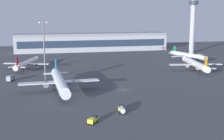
{
  "coord_description": "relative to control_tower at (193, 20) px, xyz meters",
  "views": [
    {
      "loc": [
        -35.72,
        -133.75,
        35.3
      ],
      "look_at": [
        0.88,
        28.82,
        4.0
      ],
      "focal_mm": 49.3,
      "sensor_mm": 36.0,
      "label": 1
    }
  ],
  "objects": [
    {
      "name": "airplane_terminal_side",
      "position": [
        -35.19,
        -74.51,
        -24.49
      ],
      "size": [
        32.62,
        41.75,
        10.73
      ],
      "rotation": [
        0.0,
        0.0,
        -0.15
      ],
      "color": "white",
      "rests_on": "ground"
    },
    {
      "name": "airplane_taxiway_distant",
      "position": [
        -20.44,
        -34.27,
        -25.01
      ],
      "size": [
        28.0,
        35.63,
        9.35
      ],
      "rotation": [
        0.0,
        0.0,
        3.44
      ],
      "color": "white",
      "rests_on": "ground"
    },
    {
      "name": "baggage_tractor",
      "position": [
        -111.39,
        -151.24,
        -27.36
      ],
      "size": [
        3.97,
        4.52,
        2.25
      ],
      "rotation": [
        0.0,
        0.0,
        5.68
      ],
      "color": "yellow",
      "rests_on": "ground"
    },
    {
      "name": "fuel_truck",
      "position": [
        -99.44,
        -142.57,
        -27.18
      ],
      "size": [
        3.21,
        6.55,
        2.35
      ],
      "rotation": [
        0.0,
        0.0,
        6.13
      ],
      "color": "yellow",
      "rests_on": "ground"
    },
    {
      "name": "ground_plane",
      "position": [
        -90.44,
        -111.17,
        -28.54
      ],
      "size": [
        416.0,
        416.0,
        0.0
      ],
      "primitive_type": "plane",
      "color": "#424449"
    },
    {
      "name": "control_tower",
      "position": [
        0.0,
        0.0,
        0.0
      ],
      "size": [
        8.0,
        8.0,
        50.21
      ],
      "color": "#A8A8B2",
      "rests_on": "ground"
    },
    {
      "name": "terminal_building",
      "position": [
        -81.47,
        38.33,
        -20.45
      ],
      "size": [
        139.07,
        22.4,
        16.4
      ],
      "color": "#9EA3AD",
      "rests_on": "ground"
    },
    {
      "name": "apron_light_east",
      "position": [
        -125.66,
        -80.87,
        -11.25
      ],
      "size": [
        4.8,
        0.9,
        30.78
      ],
      "color": "slate",
      "rests_on": "ground"
    },
    {
      "name": "catering_truck",
      "position": [
        -143.47,
        -80.82,
        -26.96
      ],
      "size": [
        4.07,
        6.11,
        3.05
      ],
      "rotation": [
        0.0,
        0.0,
        5.95
      ],
      "color": "gray",
      "rests_on": "ground"
    },
    {
      "name": "airplane_near_gate",
      "position": [
        -136.69,
        -46.25,
        -24.91
      ],
      "size": [
        28.73,
        36.54,
        9.61
      ],
      "rotation": [
        0.0,
        0.0,
        -0.31
      ],
      "color": "white",
      "rests_on": "ground"
    },
    {
      "name": "airplane_mid_apron",
      "position": [
        -119.56,
        -108.05,
        -24.03
      ],
      "size": [
        36.18,
        46.49,
        11.93
      ],
      "rotation": [
        0.0,
        0.0,
        3.19
      ],
      "color": "silver",
      "rests_on": "ground"
    }
  ]
}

